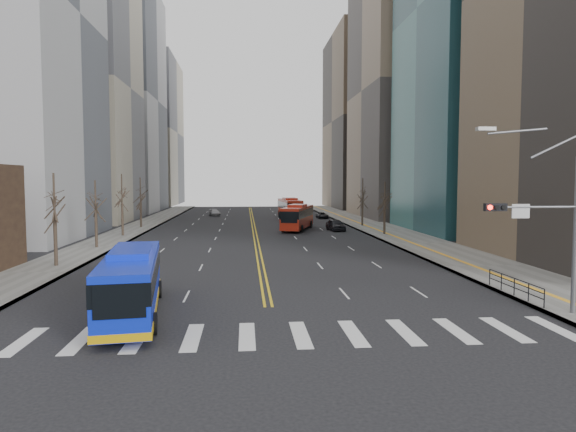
{
  "coord_description": "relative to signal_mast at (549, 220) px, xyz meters",
  "views": [
    {
      "loc": [
        -1.23,
        -22.14,
        6.83
      ],
      "look_at": [
        1.46,
        9.89,
        4.57
      ],
      "focal_mm": 32.0,
      "sensor_mm": 36.0,
      "label": 1
    }
  ],
  "objects": [
    {
      "name": "signal_mast",
      "position": [
        0.0,
        0.0,
        0.0
      ],
      "size": [
        5.37,
        0.37,
        9.39
      ],
      "color": "slate",
      "rests_on": "ground"
    },
    {
      "name": "centerline",
      "position": [
        -13.77,
        53.0,
        -4.85
      ],
      "size": [
        0.55,
        100.0,
        0.01
      ],
      "color": "gold",
      "rests_on": "ground"
    },
    {
      "name": "red_bus_near",
      "position": [
        -7.84,
        45.51,
        -2.91
      ],
      "size": [
        5.67,
        11.29,
        3.5
      ],
      "color": "#AA2212",
      "rests_on": "ground"
    },
    {
      "name": "street_trees",
      "position": [
        -20.94,
        32.55,
        0.02
      ],
      "size": [
        35.2,
        47.2,
        7.6
      ],
      "color": "#32291F",
      "rests_on": "ground"
    },
    {
      "name": "pedestrian_railing",
      "position": [
        0.53,
        4.0,
        -4.03
      ],
      "size": [
        0.06,
        6.06,
        1.02
      ],
      "color": "black",
      "rests_on": "sidewalk_right"
    },
    {
      "name": "car_dark_far",
      "position": [
        -1.27,
        66.34,
        -4.32
      ],
      "size": [
        1.92,
        3.92,
        1.07
      ],
      "primitive_type": "imported",
      "rotation": [
        0.0,
        0.0,
        0.04
      ],
      "color": "black",
      "rests_on": "ground"
    },
    {
      "name": "crosswalk",
      "position": [
        -13.77,
        -2.0,
        -4.85
      ],
      "size": [
        26.7,
        4.0,
        0.01
      ],
      "color": "silver",
      "rests_on": "ground"
    },
    {
      "name": "sidewalk_right",
      "position": [
        3.73,
        43.0,
        -4.78
      ],
      "size": [
        7.0,
        130.0,
        0.15
      ],
      "primitive_type": "cube",
      "color": "slate",
      "rests_on": "ground"
    },
    {
      "name": "office_towers",
      "position": [
        -13.64,
        66.51,
        19.07
      ],
      "size": [
        83.0,
        134.0,
        58.0
      ],
      "color": "#98989B",
      "rests_on": "ground"
    },
    {
      "name": "car_white",
      "position": [
        -24.3,
        13.47,
        -4.2
      ],
      "size": [
        1.73,
        4.09,
        1.31
      ],
      "primitive_type": "imported",
      "rotation": [
        0.0,
        0.0,
        -0.09
      ],
      "color": "white",
      "rests_on": "ground"
    },
    {
      "name": "blue_bus",
      "position": [
        -20.73,
        2.0,
        -3.09
      ],
      "size": [
        3.96,
        11.76,
        3.37
      ],
      "color": "#0E27D7",
      "rests_on": "ground"
    },
    {
      "name": "red_bus_far",
      "position": [
        -7.19,
        64.85,
        -2.79
      ],
      "size": [
        3.56,
        11.97,
        3.73
      ],
      "color": "#AA2212",
      "rests_on": "ground"
    },
    {
      "name": "car_silver",
      "position": [
        -20.79,
        74.01,
        -4.23
      ],
      "size": [
        2.75,
        4.6,
        1.25
      ],
      "primitive_type": "imported",
      "rotation": [
        0.0,
        0.0,
        0.25
      ],
      "color": "gray",
      "rests_on": "ground"
    },
    {
      "name": "car_dark_mid",
      "position": [
        -2.82,
        44.03,
        -4.08
      ],
      "size": [
        2.37,
        4.74,
        1.55
      ],
      "primitive_type": "imported",
      "rotation": [
        0.0,
        0.0,
        0.12
      ],
      "color": "black",
      "rests_on": "ground"
    },
    {
      "name": "ground",
      "position": [
        -13.77,
        -2.0,
        -4.86
      ],
      "size": [
        220.0,
        220.0,
        0.0
      ],
      "primitive_type": "plane",
      "color": "black"
    },
    {
      "name": "sidewalk_left",
      "position": [
        -30.27,
        43.0,
        -4.78
      ],
      "size": [
        5.0,
        130.0,
        0.15
      ],
      "primitive_type": "cube",
      "color": "slate",
      "rests_on": "ground"
    }
  ]
}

